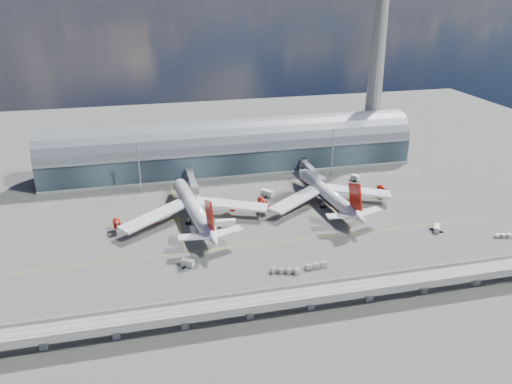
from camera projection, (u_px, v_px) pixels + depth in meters
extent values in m
plane|color=#474744|center=(267.00, 231.00, 208.43)|extent=(500.00, 500.00, 0.00)
cube|color=gold|center=(273.00, 243.00, 199.47)|extent=(200.00, 0.25, 0.01)
cube|color=gold|center=(256.00, 212.00, 226.34)|extent=(200.00, 0.25, 0.01)
cube|color=gold|center=(242.00, 187.00, 253.20)|extent=(200.00, 0.25, 0.01)
cube|color=gold|center=(176.00, 210.00, 227.79)|extent=(0.25, 80.00, 0.01)
cube|color=gold|center=(321.00, 196.00, 242.80)|extent=(0.25, 80.00, 0.01)
cube|color=#202D36|center=(232.00, 157.00, 275.55)|extent=(200.00, 28.00, 14.00)
cylinder|color=slate|center=(231.00, 145.00, 272.82)|extent=(200.00, 28.00, 28.00)
cube|color=gray|center=(236.00, 152.00, 260.28)|extent=(200.00, 1.00, 1.20)
cube|color=gray|center=(232.00, 168.00, 278.04)|extent=(200.00, 30.00, 1.20)
cube|color=gray|center=(369.00, 148.00, 299.43)|extent=(18.00, 18.00, 8.00)
cone|color=gray|center=(375.00, 79.00, 283.44)|extent=(10.00, 10.00, 90.00)
cube|color=gray|center=(311.00, 294.00, 157.03)|extent=(220.00, 8.50, 1.20)
cube|color=gray|center=(316.00, 299.00, 153.02)|extent=(220.00, 0.40, 1.20)
cube|color=gray|center=(307.00, 284.00, 160.19)|extent=(220.00, 0.40, 1.20)
cube|color=gray|center=(313.00, 295.00, 155.44)|extent=(220.00, 0.12, 0.12)
cube|color=gray|center=(310.00, 290.00, 158.12)|extent=(220.00, 0.12, 0.12)
cube|color=gray|center=(43.00, 341.00, 141.04)|extent=(2.20, 2.20, 5.00)
cube|color=gray|center=(116.00, 331.00, 145.33)|extent=(2.20, 2.20, 5.00)
cube|color=gray|center=(185.00, 321.00, 149.62)|extent=(2.20, 2.20, 5.00)
cube|color=gray|center=(250.00, 311.00, 153.92)|extent=(2.20, 2.20, 5.00)
cube|color=gray|center=(311.00, 302.00, 158.21)|extent=(2.20, 2.20, 5.00)
cube|color=gray|center=(369.00, 294.00, 162.50)|extent=(2.20, 2.20, 5.00)
cube|color=gray|center=(424.00, 286.00, 166.79)|extent=(2.20, 2.20, 5.00)
cube|color=gray|center=(477.00, 278.00, 171.08)|extent=(2.20, 2.20, 5.00)
cylinder|color=gray|center=(139.00, 169.00, 242.08)|extent=(0.70, 0.70, 25.00)
cube|color=gray|center=(137.00, 144.00, 237.13)|extent=(3.00, 0.40, 1.00)
cylinder|color=gray|center=(332.00, 153.00, 263.53)|extent=(0.70, 0.70, 25.00)
cube|color=gray|center=(334.00, 130.00, 258.58)|extent=(3.00, 0.40, 1.00)
cylinder|color=white|center=(193.00, 206.00, 216.50)|extent=(12.64, 53.64, 6.43)
cone|color=white|center=(178.00, 183.00, 242.11)|extent=(7.33, 8.73, 6.43)
cone|color=white|center=(212.00, 237.00, 188.84)|extent=(7.80, 12.72, 6.43)
cube|color=#A41007|center=(210.00, 215.00, 188.35)|extent=(2.11, 12.01, 13.30)
cube|color=white|center=(155.00, 216.00, 209.73)|extent=(31.18, 25.05, 2.60)
cube|color=white|center=(231.00, 204.00, 220.43)|extent=(33.09, 19.22, 2.60)
cylinder|color=#A41007|center=(153.00, 218.00, 211.97)|extent=(3.78, 5.36, 3.21)
cylinder|color=#A41007|center=(117.00, 223.00, 207.22)|extent=(3.78, 5.36, 3.21)
cylinder|color=#A41007|center=(231.00, 206.00, 223.06)|extent=(3.78, 5.36, 3.21)
cylinder|color=#A41007|center=(262.00, 201.00, 227.82)|extent=(3.78, 5.36, 3.21)
cylinder|color=gray|center=(184.00, 200.00, 234.56)|extent=(0.50, 0.50, 3.01)
cylinder|color=gray|center=(188.00, 221.00, 213.85)|extent=(0.60, 0.60, 3.01)
cylinder|color=gray|center=(203.00, 219.00, 215.89)|extent=(0.60, 0.60, 3.01)
cylinder|color=black|center=(188.00, 223.00, 214.22)|extent=(2.37, 1.76, 1.51)
cylinder|color=black|center=(203.00, 221.00, 216.26)|extent=(2.37, 1.76, 1.51)
cylinder|color=white|center=(326.00, 192.00, 232.10)|extent=(10.36, 48.97, 5.83)
cone|color=white|center=(302.00, 172.00, 255.92)|extent=(6.56, 8.56, 5.83)
cone|color=white|center=(358.00, 216.00, 206.21)|extent=(6.94, 12.56, 5.83)
cube|color=#A41007|center=(355.00, 197.00, 205.86)|extent=(1.83, 12.04, 13.32)
cube|color=white|center=(296.00, 200.00, 225.98)|extent=(29.76, 23.41, 2.49)
cube|color=white|center=(358.00, 191.00, 235.35)|extent=(31.10, 19.10, 2.49)
cylinder|color=black|center=(326.00, 195.00, 232.73)|extent=(9.02, 43.92, 4.96)
cylinder|color=#A41007|center=(293.00, 202.00, 228.26)|extent=(3.67, 5.31, 3.22)
cylinder|color=#A41007|center=(265.00, 206.00, 224.10)|extent=(3.67, 5.31, 3.22)
cylinder|color=#A41007|center=(356.00, 193.00, 237.98)|extent=(3.67, 5.31, 3.22)
cylinder|color=#A41007|center=(382.00, 189.00, 242.14)|extent=(3.67, 5.31, 3.22)
cylinder|color=gray|center=(310.00, 187.00, 248.77)|extent=(0.50, 0.50, 3.02)
cylinder|color=gray|center=(323.00, 205.00, 229.36)|extent=(0.60, 0.60, 3.02)
cylinder|color=gray|center=(335.00, 203.00, 231.28)|extent=(0.60, 0.60, 3.02)
cylinder|color=black|center=(323.00, 207.00, 229.74)|extent=(2.34, 1.71, 1.51)
cylinder|color=black|center=(335.00, 205.00, 231.65)|extent=(2.34, 1.71, 1.51)
cube|color=gray|center=(192.00, 180.00, 247.58)|extent=(3.00, 24.00, 3.00)
cube|color=gray|center=(195.00, 189.00, 236.84)|extent=(3.60, 3.60, 3.40)
cylinder|color=gray|center=(189.00, 172.00, 258.33)|extent=(4.40, 4.40, 4.00)
cylinder|color=gray|center=(195.00, 196.00, 238.20)|extent=(0.50, 0.50, 3.40)
cylinder|color=black|center=(195.00, 199.00, 238.73)|extent=(1.40, 0.80, 0.80)
cube|color=gray|center=(312.00, 172.00, 259.17)|extent=(3.00, 28.00, 3.00)
cube|color=gray|center=(322.00, 181.00, 246.63)|extent=(3.60, 3.60, 3.40)
cylinder|color=gray|center=(304.00, 163.00, 271.70)|extent=(4.40, 4.40, 4.00)
cylinder|color=gray|center=(321.00, 188.00, 247.99)|extent=(0.50, 0.50, 3.40)
cylinder|color=black|center=(321.00, 190.00, 248.52)|extent=(1.40, 0.80, 0.80)
cube|color=silver|center=(193.00, 231.00, 205.54)|extent=(2.39, 6.17, 2.25)
cylinder|color=black|center=(193.00, 231.00, 207.68)|extent=(2.21, 0.92, 0.78)
cylinder|color=black|center=(194.00, 236.00, 204.17)|extent=(2.21, 0.92, 0.78)
cube|color=silver|center=(188.00, 263.00, 182.25)|extent=(5.06, 4.24, 2.41)
cylinder|color=black|center=(191.00, 264.00, 183.63)|extent=(1.92, 2.41, 0.83)
cylinder|color=black|center=(185.00, 267.00, 181.70)|extent=(1.92, 2.41, 0.83)
cube|color=silver|center=(225.00, 223.00, 211.89)|extent=(8.57, 2.76, 2.76)
cylinder|color=black|center=(232.00, 225.00, 213.04)|extent=(1.05, 2.68, 0.95)
cylinder|color=black|center=(219.00, 226.00, 211.69)|extent=(1.05, 2.68, 0.95)
cube|color=silver|center=(437.00, 228.00, 207.94)|extent=(4.62, 5.58, 2.31)
cylinder|color=black|center=(433.00, 229.00, 209.42)|extent=(2.30, 1.88, 0.80)
cylinder|color=black|center=(440.00, 232.00, 207.26)|extent=(2.30, 1.88, 0.80)
cube|color=silver|center=(356.00, 178.00, 260.92)|extent=(3.92, 5.55, 2.63)
cylinder|color=black|center=(355.00, 179.00, 262.86)|extent=(2.69, 1.72, 0.91)
cylinder|color=black|center=(356.00, 181.00, 259.90)|extent=(2.69, 1.72, 0.91)
cube|color=silver|center=(267.00, 193.00, 241.63)|extent=(6.04, 6.67, 2.83)
cylinder|color=black|center=(269.00, 194.00, 243.86)|extent=(2.74, 2.47, 0.98)
cylinder|color=black|center=(266.00, 197.00, 240.37)|extent=(2.74, 2.47, 0.98)
cube|color=gray|center=(309.00, 269.00, 180.80)|extent=(2.85, 2.05, 0.34)
cube|color=#B7B6BC|center=(309.00, 267.00, 180.45)|extent=(2.40, 1.89, 1.68)
cube|color=gray|center=(316.00, 267.00, 181.67)|extent=(2.85, 2.05, 0.34)
cube|color=#B7B6BC|center=(316.00, 265.00, 181.32)|extent=(2.40, 1.89, 1.68)
cube|color=gray|center=(324.00, 266.00, 182.55)|extent=(2.85, 2.05, 0.34)
cube|color=#B7B6BC|center=(324.00, 264.00, 182.20)|extent=(2.40, 1.89, 1.68)
cube|color=gray|center=(274.00, 272.00, 178.66)|extent=(2.89, 2.33, 0.31)
cube|color=#B7B6BC|center=(274.00, 270.00, 178.33)|extent=(2.46, 2.11, 1.57)
cube|color=gray|center=(281.00, 272.00, 178.51)|extent=(2.89, 2.33, 0.31)
cube|color=#B7B6BC|center=(281.00, 270.00, 178.18)|extent=(2.46, 2.11, 1.57)
cube|color=gray|center=(289.00, 273.00, 178.36)|extent=(2.89, 2.33, 0.31)
cube|color=#B7B6BC|center=(289.00, 271.00, 178.04)|extent=(2.46, 2.11, 1.57)
cube|color=gray|center=(297.00, 273.00, 178.22)|extent=(2.89, 2.33, 0.31)
cube|color=#B7B6BC|center=(297.00, 271.00, 177.89)|extent=(2.46, 2.11, 1.57)
cube|color=gray|center=(497.00, 237.00, 203.14)|extent=(2.48, 1.90, 0.28)
cube|color=#B7B6BC|center=(497.00, 236.00, 202.85)|extent=(2.10, 1.73, 1.40)
cube|color=gray|center=(503.00, 237.00, 203.23)|extent=(2.48, 1.90, 0.28)
cube|color=#B7B6BC|center=(503.00, 236.00, 202.94)|extent=(2.10, 1.73, 1.40)
cube|color=gray|center=(509.00, 237.00, 203.31)|extent=(2.48, 1.90, 0.28)
cube|color=#B7B6BC|center=(509.00, 235.00, 203.02)|extent=(2.10, 1.73, 1.40)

